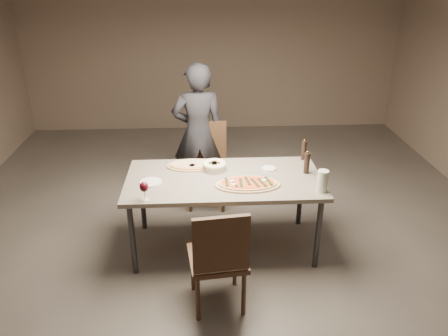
{
  "coord_description": "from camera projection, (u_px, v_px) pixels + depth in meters",
  "views": [
    {
      "loc": [
        -0.19,
        -3.6,
        2.52
      ],
      "look_at": [
        0.0,
        0.0,
        0.85
      ],
      "focal_mm": 35.0,
      "sensor_mm": 36.0,
      "label": 1
    }
  ],
  "objects": [
    {
      "name": "room",
      "position": [
        224.0,
        110.0,
        3.74
      ],
      "size": [
        7.0,
        7.0,
        7.0
      ],
      "color": "#5C564F",
      "rests_on": "ground"
    },
    {
      "name": "dining_table",
      "position": [
        224.0,
        183.0,
        4.04
      ],
      "size": [
        1.8,
        0.9,
        0.75
      ],
      "color": "gray",
      "rests_on": "ground"
    },
    {
      "name": "zucchini_pizza",
      "position": [
        248.0,
        184.0,
        3.87
      ],
      "size": [
        0.58,
        0.32,
        0.05
      ],
      "rotation": [
        0.0,
        0.0,
        -0.43
      ],
      "color": "tan",
      "rests_on": "dining_table"
    },
    {
      "name": "ham_pizza",
      "position": [
        193.0,
        165.0,
        4.24
      ],
      "size": [
        0.5,
        0.28,
        0.04
      ],
      "rotation": [
        0.0,
        0.0,
        -0.18
      ],
      "color": "tan",
      "rests_on": "dining_table"
    },
    {
      "name": "bread_basket",
      "position": [
        214.0,
        165.0,
        4.15
      ],
      "size": [
        0.22,
        0.22,
        0.08
      ],
      "rotation": [
        0.0,
        0.0,
        -0.1
      ],
      "color": "#F3EBC5",
      "rests_on": "dining_table"
    },
    {
      "name": "oil_dish",
      "position": [
        269.0,
        168.0,
        4.18
      ],
      "size": [
        0.13,
        0.13,
        0.02
      ],
      "rotation": [
        0.0,
        0.0,
        -0.04
      ],
      "color": "white",
      "rests_on": "dining_table"
    },
    {
      "name": "pepper_mill_left",
      "position": [
        307.0,
        163.0,
        4.06
      ],
      "size": [
        0.06,
        0.06,
        0.23
      ],
      "rotation": [
        0.0,
        0.0,
        0.17
      ],
      "color": "black",
      "rests_on": "dining_table"
    },
    {
      "name": "pepper_mill_right",
      "position": [
        304.0,
        150.0,
        4.35
      ],
      "size": [
        0.06,
        0.06,
        0.22
      ],
      "rotation": [
        0.0,
        0.0,
        -0.35
      ],
      "color": "black",
      "rests_on": "dining_table"
    },
    {
      "name": "carafe",
      "position": [
        323.0,
        181.0,
        3.74
      ],
      "size": [
        0.09,
        0.09,
        0.19
      ],
      "rotation": [
        0.0,
        0.0,
        -0.09
      ],
      "color": "silver",
      "rests_on": "dining_table"
    },
    {
      "name": "wine_glass",
      "position": [
        144.0,
        188.0,
        3.59
      ],
      "size": [
        0.07,
        0.07,
        0.17
      ],
      "rotation": [
        0.0,
        0.0,
        -0.39
      ],
      "color": "silver",
      "rests_on": "dining_table"
    },
    {
      "name": "side_plate",
      "position": [
        151.0,
        182.0,
        3.92
      ],
      "size": [
        0.19,
        0.19,
        0.01
      ],
      "rotation": [
        0.0,
        0.0,
        0.23
      ],
      "color": "white",
      "rests_on": "dining_table"
    },
    {
      "name": "chair_near",
      "position": [
        219.0,
        255.0,
        3.32
      ],
      "size": [
        0.49,
        0.49,
        0.93
      ],
      "rotation": [
        0.0,
        0.0,
        0.12
      ],
      "color": "#3F2A1A",
      "rests_on": "ground"
    },
    {
      "name": "chair_far",
      "position": [
        207.0,
        159.0,
        4.95
      ],
      "size": [
        0.48,
        0.48,
        0.94
      ],
      "rotation": [
        0.0,
        0.0,
        3.07
      ],
      "color": "#3F2A1A",
      "rests_on": "ground"
    },
    {
      "name": "diner",
      "position": [
        198.0,
        133.0,
        4.93
      ],
      "size": [
        0.61,
        0.42,
        1.6
      ],
      "primitive_type": "imported",
      "rotation": [
        0.0,
        0.0,
        3.2
      ],
      "color": "black",
      "rests_on": "ground"
    }
  ]
}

